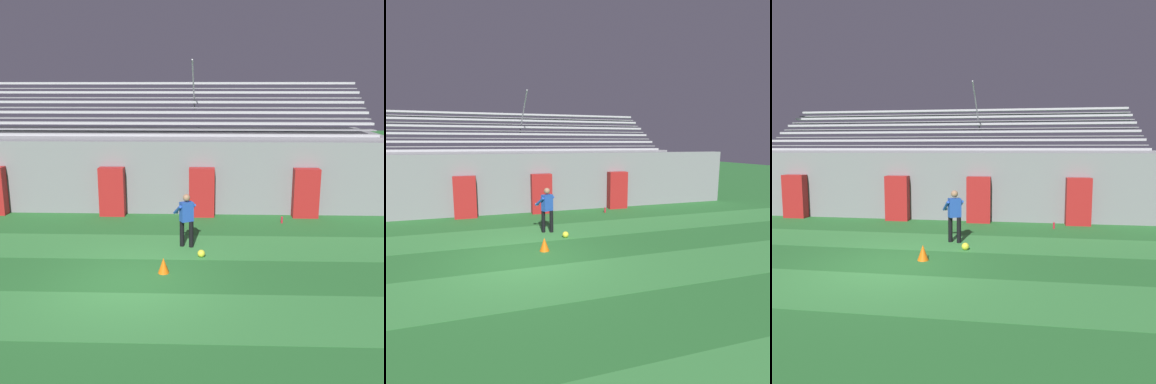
% 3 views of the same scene
% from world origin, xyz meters
% --- Properties ---
extents(ground_plane, '(80.00, 80.00, 0.00)m').
position_xyz_m(ground_plane, '(0.00, 0.00, 0.00)').
color(ground_plane, '#286B2D').
extents(turf_stripe_mid, '(28.00, 2.15, 0.01)m').
position_xyz_m(turf_stripe_mid, '(0.00, -1.71, 0.00)').
color(turf_stripe_mid, '#38843D').
rests_on(turf_stripe_mid, ground).
extents(turf_stripe_far, '(28.00, 2.15, 0.01)m').
position_xyz_m(turf_stripe_far, '(0.00, 2.59, 0.00)').
color(turf_stripe_far, '#38843D').
rests_on(turf_stripe_far, ground).
extents(back_wall, '(24.00, 0.60, 2.80)m').
position_xyz_m(back_wall, '(0.00, 6.50, 1.40)').
color(back_wall, gray).
rests_on(back_wall, ground).
extents(padding_pillar_gate_left, '(0.95, 0.44, 1.86)m').
position_xyz_m(padding_pillar_gate_left, '(-1.70, 5.95, 0.93)').
color(padding_pillar_gate_left, '#B21E1E').
rests_on(padding_pillar_gate_left, ground).
extents(padding_pillar_gate_right, '(0.95, 0.44, 1.86)m').
position_xyz_m(padding_pillar_gate_right, '(1.70, 5.95, 0.93)').
color(padding_pillar_gate_right, '#B21E1E').
rests_on(padding_pillar_gate_right, ground).
extents(padding_pillar_far_right, '(0.95, 0.44, 1.86)m').
position_xyz_m(padding_pillar_far_right, '(5.59, 5.95, 0.93)').
color(padding_pillar_far_right, '#B21E1E').
rests_on(padding_pillar_far_right, ground).
extents(bleacher_stand, '(18.00, 4.75, 5.83)m').
position_xyz_m(bleacher_stand, '(0.00, 9.19, 1.51)').
color(bleacher_stand, gray).
rests_on(bleacher_stand, ground).
extents(goalkeeper, '(0.73, 0.69, 1.67)m').
position_xyz_m(goalkeeper, '(1.27, 2.62, 0.95)').
color(goalkeeper, black).
rests_on(goalkeeper, ground).
extents(soccer_ball, '(0.22, 0.22, 0.22)m').
position_xyz_m(soccer_ball, '(1.74, 1.75, 0.11)').
color(soccer_ball, yellow).
rests_on(soccer_ball, ground).
extents(traffic_cone, '(0.30, 0.30, 0.42)m').
position_xyz_m(traffic_cone, '(0.75, 0.59, 0.21)').
color(traffic_cone, orange).
rests_on(traffic_cone, ground).
extents(water_bottle, '(0.07, 0.07, 0.24)m').
position_xyz_m(water_bottle, '(4.61, 5.15, 0.12)').
color(water_bottle, red).
rests_on(water_bottle, ground).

